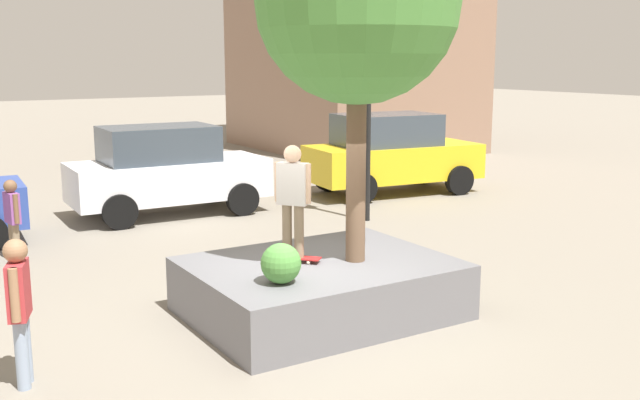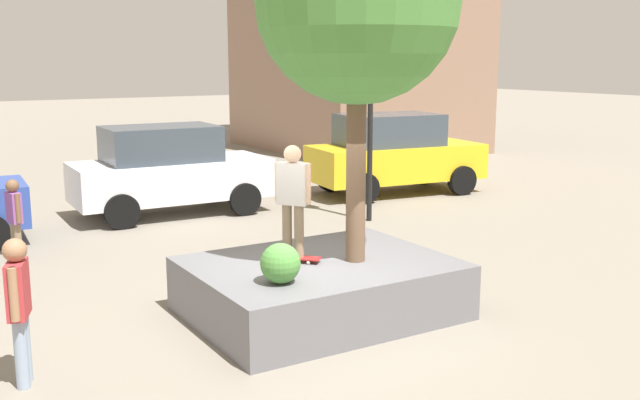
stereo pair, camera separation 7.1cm
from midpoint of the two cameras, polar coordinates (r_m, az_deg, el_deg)
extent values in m
plane|color=gray|center=(10.62, -0.26, -9.31)|extent=(120.00, 120.00, 0.00)
cube|color=slate|center=(10.77, 0.19, -6.79)|extent=(3.62, 2.78, 0.79)
cylinder|color=brown|center=(10.43, 3.00, 2.92)|extent=(0.28, 0.28, 2.86)
sphere|color=#4C8C3D|center=(10.36, 3.12, 15.07)|extent=(2.80, 2.80, 2.80)
sphere|color=#4C8C3D|center=(9.60, -2.86, -4.91)|extent=(0.53, 0.53, 0.53)
cube|color=#A51E1E|center=(10.65, -1.89, -4.42)|extent=(0.69, 0.74, 0.02)
sphere|color=beige|center=(10.65, -0.43, -4.60)|extent=(0.06, 0.06, 0.06)
sphere|color=beige|center=(10.50, -0.71, -4.84)|extent=(0.06, 0.06, 0.06)
sphere|color=beige|center=(10.81, -3.03, -4.39)|extent=(0.06, 0.06, 0.06)
sphere|color=beige|center=(10.66, -3.34, -4.61)|extent=(0.06, 0.06, 0.06)
cylinder|color=#847056|center=(10.58, -2.36, -2.34)|extent=(0.14, 0.14, 0.76)
cylinder|color=#847056|center=(10.52, -1.44, -2.42)|extent=(0.14, 0.14, 0.76)
cube|color=silver|center=(10.41, -1.92, 1.26)|extent=(0.41, 0.45, 0.60)
cylinder|color=#D8AD8C|center=(10.50, -3.07, 1.42)|extent=(0.09, 0.09, 0.56)
cylinder|color=#D8AD8C|center=(10.33, -0.76, 1.28)|extent=(0.09, 0.09, 0.56)
sphere|color=#D8AD8C|center=(10.35, -1.94, 3.57)|extent=(0.25, 0.25, 0.25)
cube|color=white|center=(17.83, -11.27, 1.57)|extent=(4.61, 2.06, 0.91)
cube|color=#38424C|center=(17.65, -12.07, 4.28)|extent=(2.60, 1.77, 0.82)
cylinder|color=black|center=(19.28, -8.01, 1.00)|extent=(0.78, 0.25, 0.77)
cylinder|color=black|center=(17.54, -5.71, 0.07)|extent=(0.78, 0.25, 0.77)
cylinder|color=black|center=(18.44, -16.45, 0.20)|extent=(0.78, 0.25, 0.77)
cylinder|color=black|center=(16.61, -14.93, -0.86)|extent=(0.78, 0.25, 0.77)
cube|color=gold|center=(20.36, 5.98, 2.95)|extent=(4.90, 2.52, 0.94)
cube|color=#38424C|center=(20.14, 5.45, 5.43)|extent=(2.82, 2.04, 0.85)
cylinder|color=black|center=(22.04, 8.03, 2.27)|extent=(0.82, 0.33, 0.80)
cylinder|color=black|center=(20.43, 11.00, 1.50)|extent=(0.82, 0.33, 0.80)
cylinder|color=black|center=(20.59, 0.95, 1.77)|extent=(0.82, 0.33, 0.80)
cylinder|color=black|center=(18.86, 3.53, 0.90)|extent=(0.82, 0.33, 0.80)
cylinder|color=black|center=(16.68, 4.00, 4.77)|extent=(0.12, 0.12, 3.79)
cube|color=black|center=(16.59, 4.11, 12.76)|extent=(0.37, 0.36, 0.85)
sphere|color=red|center=(16.66, 3.63, 13.61)|extent=(0.14, 0.14, 0.14)
sphere|color=gold|center=(16.64, 3.61, 12.64)|extent=(0.14, 0.14, 0.14)
sphere|color=green|center=(16.64, 3.60, 11.68)|extent=(0.14, 0.14, 0.14)
cylinder|color=#847056|center=(14.55, -22.12, -3.07)|extent=(0.13, 0.13, 0.72)
cylinder|color=#847056|center=(14.70, -22.34, -2.94)|extent=(0.13, 0.13, 0.72)
cube|color=#8C4C99|center=(14.49, -22.41, -0.54)|extent=(0.24, 0.43, 0.56)
cylinder|color=brown|center=(14.29, -22.14, -0.60)|extent=(0.09, 0.09, 0.53)
cylinder|color=brown|center=(14.69, -22.68, -0.35)|extent=(0.09, 0.09, 0.53)
sphere|color=brown|center=(14.42, -22.53, 1.02)|extent=(0.23, 0.23, 0.23)
cylinder|color=#8C9EB7|center=(9.09, -21.84, -10.97)|extent=(0.15, 0.15, 0.81)
cylinder|color=#8C9EB7|center=(9.27, -21.65, -10.53)|extent=(0.15, 0.15, 0.81)
cube|color=#B23338|center=(8.94, -22.07, -6.41)|extent=(0.33, 0.50, 0.64)
cylinder|color=#9E7251|center=(8.71, -22.34, -6.76)|extent=(0.10, 0.10, 0.60)
cylinder|color=#9E7251|center=(9.17, -21.84, -5.86)|extent=(0.10, 0.10, 0.60)
sphere|color=#9E7251|center=(8.83, -22.28, -3.60)|extent=(0.27, 0.27, 0.27)
camera|label=1|loc=(0.04, -89.80, 0.04)|focal=41.49mm
camera|label=2|loc=(0.04, 90.20, -0.04)|focal=41.49mm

